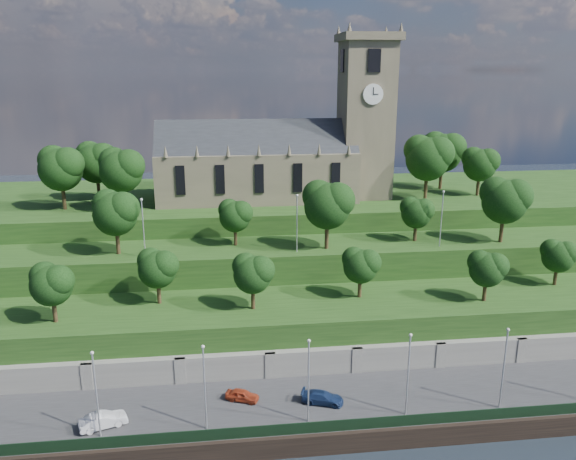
{
  "coord_description": "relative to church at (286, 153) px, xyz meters",
  "views": [
    {
      "loc": [
        -9.72,
        -45.3,
        35.58
      ],
      "look_at": [
        -0.72,
        30.0,
        13.94
      ],
      "focal_mm": 35.0,
      "sensor_mm": 36.0,
      "label": 1
    }
  ],
  "objects": [
    {
      "name": "trees_lower",
      "position": [
        -1.96,
        -28.05,
        -9.97
      ],
      "size": [
        67.86,
        8.69,
        7.02
      ],
      "color": "#312313",
      "rests_on": "embankment_lower"
    },
    {
      "name": "car_left",
      "position": [
        -9.12,
        -39.03,
        -19.92
      ],
      "size": [
        3.83,
        2.64,
        1.21
      ],
      "primitive_type": "imported",
      "rotation": [
        0.0,
        0.0,
        1.19
      ],
      "color": "#A0341A",
      "rests_on": "promenade"
    },
    {
      "name": "fence",
      "position": [
        -0.79,
        -45.38,
        -19.92
      ],
      "size": [
        160.0,
        0.1,
        1.2
      ],
      "primitive_type": "cube",
      "color": "black",
      "rests_on": "promenade"
    },
    {
      "name": "church",
      "position": [
        0.0,
        0.0,
        0.0
      ],
      "size": [
        38.6,
        12.35,
        27.6
      ],
      "color": "brown",
      "rests_on": "hilltop"
    },
    {
      "name": "hilltop",
      "position": [
        -0.79,
        4.02,
        -15.02
      ],
      "size": [
        160.0,
        32.0,
        15.0
      ],
      "primitive_type": "cube",
      "color": "#1D3D14",
      "rests_on": "ground"
    },
    {
      "name": "quay_wall",
      "position": [
        -0.79,
        -46.03,
        -21.42
      ],
      "size": [
        160.0,
        0.5,
        2.2
      ],
      "primitive_type": "cube",
      "color": "black",
      "rests_on": "ground"
    },
    {
      "name": "lamp_posts_promenade",
      "position": [
        -2.79,
        -43.48,
        -15.41
      ],
      "size": [
        60.36,
        0.36,
        8.98
      ],
      "color": "#B2B2B7",
      "rests_on": "promenade"
    },
    {
      "name": "promenade",
      "position": [
        -0.79,
        -39.98,
        -21.52
      ],
      "size": [
        160.0,
        12.0,
        2.0
      ],
      "primitive_type": "cube",
      "color": "#2D2D30",
      "rests_on": "ground"
    },
    {
      "name": "trees_hilltop",
      "position": [
        -1.03,
        -1.58,
        -0.84
      ],
      "size": [
        73.97,
        16.63,
        10.59
      ],
      "color": "#312313",
      "rests_on": "hilltop"
    },
    {
      "name": "trees_upper",
      "position": [
        4.35,
        -18.28,
        -4.62
      ],
      "size": [
        59.83,
        8.35,
        9.45
      ],
      "color": "#312313",
      "rests_on": "embankment_upper"
    },
    {
      "name": "car_middle",
      "position": [
        -22.79,
        -42.03,
        -19.78
      ],
      "size": [
        4.79,
        3.02,
        1.49
      ],
      "primitive_type": "imported",
      "rotation": [
        0.0,
        0.0,
        1.92
      ],
      "color": "silver",
      "rests_on": "promenade"
    },
    {
      "name": "retaining_wall",
      "position": [
        -0.79,
        -34.01,
        -20.02
      ],
      "size": [
        160.0,
        2.1,
        5.0
      ],
      "color": "slate",
      "rests_on": "ground"
    },
    {
      "name": "car_right",
      "position": [
        -0.81,
        -40.52,
        -19.88
      ],
      "size": [
        4.75,
        3.14,
        1.28
      ],
      "primitive_type": "imported",
      "rotation": [
        0.0,
        0.0,
        1.24
      ],
      "color": "#15264C",
      "rests_on": "promenade"
    },
    {
      "name": "ground",
      "position": [
        -0.79,
        -45.98,
        -22.52
      ],
      "size": [
        320.0,
        320.0,
        0.0
      ],
      "primitive_type": "plane",
      "color": "black",
      "rests_on": "ground"
    },
    {
      "name": "embankment_upper",
      "position": [
        -0.79,
        -16.98,
        -16.52
      ],
      "size": [
        160.0,
        10.0,
        12.0
      ],
      "primitive_type": "cube",
      "color": "#1D3D14",
      "rests_on": "ground"
    },
    {
      "name": "lamp_posts_upper",
      "position": [
        -0.79,
        -19.98,
        -5.94
      ],
      "size": [
        40.36,
        0.36,
        7.94
      ],
      "color": "#B2B2B7",
      "rests_on": "embankment_upper"
    },
    {
      "name": "embankment_lower",
      "position": [
        -0.79,
        -27.98,
        -18.52
      ],
      "size": [
        160.0,
        12.0,
        8.0
      ],
      "primitive_type": "cube",
      "color": "#1D3D14",
      "rests_on": "ground"
    }
  ]
}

